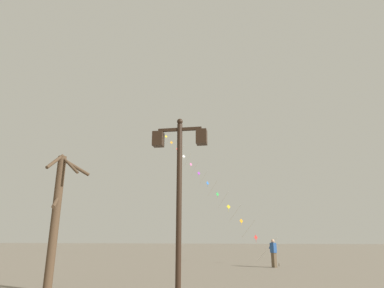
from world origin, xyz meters
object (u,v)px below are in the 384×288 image
kite_flyer (273,252)px  bare_tree (56,214)px  kite_train (199,174)px  twin_lantern_lamp_post (179,173)px

kite_flyer → bare_tree: bare_tree is taller
bare_tree → kite_train: bearing=82.7°
kite_train → bare_tree: size_ratio=3.27×
twin_lantern_lamp_post → kite_flyer: 14.57m
bare_tree → kite_flyer: bearing=51.6°
twin_lantern_lamp_post → bare_tree: bearing=149.7°
twin_lantern_lamp_post → bare_tree: twin_lantern_lamp_post is taller
kite_train → kite_flyer: 13.03m
kite_train → bare_tree: bearing=-97.3°
twin_lantern_lamp_post → kite_train: 23.71m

